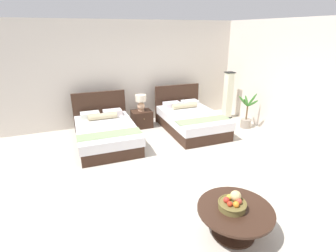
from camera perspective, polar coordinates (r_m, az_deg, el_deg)
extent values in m
cube|color=beige|center=(5.23, 2.11, -9.01)|extent=(9.92, 9.70, 0.02)
cube|color=silver|center=(7.52, -7.43, 11.67)|extent=(9.92, 0.12, 2.84)
cube|color=beige|center=(6.88, 25.91, 8.95)|extent=(0.12, 5.30, 2.84)
cube|color=#372116|center=(6.28, -13.46, -2.85)|extent=(1.33, 2.01, 0.26)
cube|color=silver|center=(6.19, -13.64, -0.83)|extent=(1.37, 2.05, 0.21)
cube|color=#372116|center=(7.10, -14.93, 3.22)|extent=(1.38, 0.08, 1.06)
cube|color=silver|center=(6.80, -17.02, 2.36)|extent=(0.47, 0.31, 0.14)
cube|color=silver|center=(6.86, -12.29, 2.95)|extent=(0.47, 0.31, 0.14)
cylinder|color=#C0B189|center=(6.59, -14.39, 2.10)|extent=(0.71, 0.16, 0.15)
cube|color=gray|center=(5.62, -12.89, -1.78)|extent=(1.36, 0.42, 0.01)
cube|color=#372116|center=(6.92, 5.34, 0.00)|extent=(1.33, 2.02, 0.29)
cube|color=silver|center=(6.84, 5.41, 1.97)|extent=(1.37, 2.06, 0.22)
cube|color=#372116|center=(7.69, 2.05, 5.26)|extent=(1.37, 0.08, 1.07)
cube|color=silver|center=(7.32, 0.89, 4.78)|extent=(0.47, 0.31, 0.14)
cube|color=silver|center=(7.54, 4.92, 5.20)|extent=(0.47, 0.31, 0.14)
cylinder|color=#C0B189|center=(7.21, 3.71, 4.55)|extent=(0.71, 0.16, 0.15)
cube|color=gray|center=(6.31, 7.78, 1.35)|extent=(1.36, 0.39, 0.01)
cube|color=#372116|center=(7.20, -5.88, 1.60)|extent=(0.54, 0.44, 0.47)
sphere|color=tan|center=(6.97, -5.35, 1.56)|extent=(0.02, 0.02, 0.02)
cylinder|color=#D5A883|center=(7.14, -5.99, 3.51)|extent=(0.17, 0.17, 0.02)
ellipsoid|color=#D5A883|center=(7.11, -6.03, 4.41)|extent=(0.21, 0.21, 0.21)
cylinder|color=#99844C|center=(7.08, -6.07, 5.40)|extent=(0.02, 0.02, 0.04)
cylinder|color=beige|center=(7.05, -6.10, 6.24)|extent=(0.30, 0.30, 0.17)
cylinder|color=#372116|center=(3.85, 14.28, -21.99)|extent=(0.58, 0.58, 0.02)
cylinder|color=#372116|center=(3.74, 14.52, -20.04)|extent=(0.14, 0.14, 0.37)
cylinder|color=#372116|center=(3.61, 14.82, -17.61)|extent=(1.00, 1.00, 0.04)
cylinder|color=brown|center=(3.57, 14.12, -16.87)|extent=(0.35, 0.35, 0.09)
torus|color=brown|center=(3.54, 14.19, -16.30)|extent=(0.37, 0.37, 0.02)
sphere|color=#D0B97C|center=(3.56, 14.88, -14.88)|extent=(0.14, 0.14, 0.14)
sphere|color=gold|center=(3.57, 13.53, -15.21)|extent=(0.07, 0.07, 0.07)
sphere|color=red|center=(3.51, 12.91, -15.80)|extent=(0.08, 0.08, 0.08)
sphere|color=red|center=(3.46, 13.61, -16.55)|extent=(0.07, 0.07, 0.07)
sphere|color=orange|center=(3.47, 14.97, -16.56)|extent=(0.08, 0.08, 0.08)
sphere|color=#B3402D|center=(3.53, 15.56, -15.91)|extent=(0.08, 0.08, 0.08)
cube|color=black|center=(8.21, 12.85, 1.97)|extent=(0.25, 0.25, 0.03)
cube|color=#EDEECD|center=(8.02, 13.25, 6.68)|extent=(0.21, 0.21, 1.36)
cube|color=black|center=(7.89, 13.67, 11.57)|extent=(0.25, 0.25, 0.02)
cylinder|color=gray|center=(7.48, 16.93, 0.58)|extent=(0.29, 0.29, 0.24)
cylinder|color=brown|center=(7.39, 17.18, 2.85)|extent=(0.04, 0.04, 0.39)
ellipsoid|color=#376F2A|center=(7.36, 18.28, 5.58)|extent=(0.30, 0.08, 0.37)
ellipsoid|color=#376F2A|center=(7.40, 17.14, 5.43)|extent=(0.12, 0.25, 0.29)
ellipsoid|color=#376F2A|center=(7.31, 16.43, 5.37)|extent=(0.23, 0.25, 0.32)
ellipsoid|color=#376F2A|center=(7.16, 16.94, 5.01)|extent=(0.32, 0.22, 0.32)
ellipsoid|color=#376F2A|center=(7.24, 18.42, 4.83)|extent=(0.16, 0.31, 0.28)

